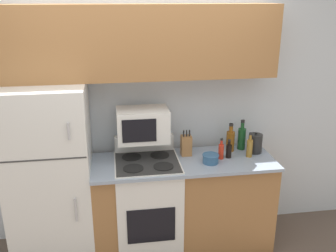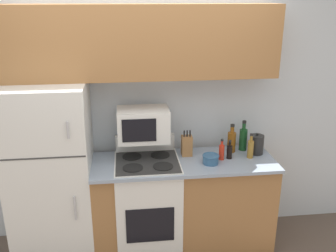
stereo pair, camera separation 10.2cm
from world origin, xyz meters
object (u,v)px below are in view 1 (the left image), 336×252
(bottle_vinegar, at_px, (250,147))
(bowl, at_px, (211,158))
(stove, at_px, (148,205))
(knife_block, at_px, (186,145))
(bottle_whiskey, at_px, (230,140))
(microwave, at_px, (143,125))
(bottle_wine_green, at_px, (242,138))
(bottle_hot_sauce, at_px, (221,151))
(kettle, at_px, (255,143))
(bottle_soy_sauce, at_px, (229,151))
(refrigerator, at_px, (51,176))

(bottle_vinegar, bearing_deg, bowl, -168.45)
(stove, relative_size, knife_block, 4.34)
(bottle_whiskey, bearing_deg, microwave, -177.77)
(bottle_wine_green, distance_m, bottle_hot_sauce, 0.33)
(bowl, bearing_deg, bottle_vinegar, 11.55)
(bowl, xyz_separation_m, kettle, (0.49, 0.17, 0.05))
(bottle_vinegar, relative_size, bottle_whiskey, 0.86)
(knife_block, bearing_deg, kettle, -3.19)
(bowl, relative_size, bottle_whiskey, 0.55)
(microwave, distance_m, bottle_hot_sauce, 0.76)
(stove, height_order, bottle_soy_sauce, bottle_soy_sauce)
(microwave, relative_size, bottle_soy_sauce, 2.60)
(microwave, height_order, bottle_vinegar, microwave)
(microwave, height_order, bottle_whiskey, microwave)
(stove, bearing_deg, bottle_soy_sauce, -0.03)
(bottle_hot_sauce, distance_m, kettle, 0.38)
(refrigerator, distance_m, microwave, 0.95)
(microwave, xyz_separation_m, bottle_soy_sauce, (0.79, -0.12, -0.25))
(stove, relative_size, kettle, 5.28)
(bottle_hot_sauce, bearing_deg, microwave, 169.20)
(bottle_wine_green, bearing_deg, microwave, -176.20)
(stove, distance_m, bottle_whiskey, 1.01)
(knife_block, xyz_separation_m, kettle, (0.67, -0.04, -0.01))
(refrigerator, distance_m, knife_block, 1.27)
(microwave, height_order, bottle_hot_sauce, microwave)
(refrigerator, relative_size, stove, 1.52)
(bowl, relative_size, bottle_soy_sauce, 0.85)
(bowl, xyz_separation_m, bottle_hot_sauce, (0.12, 0.08, 0.03))
(bottle_wine_green, height_order, bottle_vinegar, bottle_wine_green)
(bottle_whiskey, bearing_deg, refrigerator, -176.20)
(stove, xyz_separation_m, microwave, (-0.02, 0.12, 0.77))
(bowl, relative_size, bottle_vinegar, 0.64)
(bottle_soy_sauce, xyz_separation_m, bottle_vinegar, (0.20, -0.01, 0.02))
(knife_block, xyz_separation_m, bottle_wine_green, (0.57, 0.07, 0.02))
(knife_block, relative_size, bottle_whiskey, 0.90)
(bottle_wine_green, xyz_separation_m, bottle_whiskey, (-0.12, -0.03, -0.01))
(refrigerator, relative_size, knife_block, 6.61)
(microwave, relative_size, kettle, 2.25)
(bottle_soy_sauce, height_order, kettle, kettle)
(knife_block, bearing_deg, bottle_wine_green, 6.57)
(kettle, bearing_deg, bottle_wine_green, 134.55)
(stove, xyz_separation_m, knife_block, (0.39, 0.12, 0.54))
(bottle_soy_sauce, bearing_deg, kettle, 16.03)
(stove, height_order, bottle_hot_sauce, bottle_hot_sauce)
(bottle_wine_green, xyz_separation_m, bottle_vinegar, (0.01, -0.19, -0.02))
(bottle_wine_green, bearing_deg, bowl, -144.38)
(refrigerator, xyz_separation_m, bottle_hot_sauce, (1.55, -0.06, 0.17))
(bowl, xyz_separation_m, bottle_whiskey, (0.26, 0.24, 0.07))
(bowl, bearing_deg, bottle_hot_sauce, 32.60)
(kettle, bearing_deg, bottle_vinegar, -134.61)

